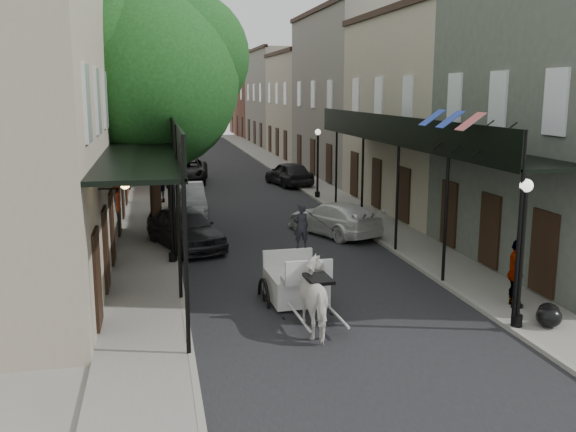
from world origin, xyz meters
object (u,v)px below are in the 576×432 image
pedestrian_walking (183,209)px  car_left_mid (187,200)px  horse (320,297)px  pedestrian_sidewalk_left (160,185)px  car_left_near (185,228)px  tree_near (161,75)px  lamppost_right_far (318,162)px  tree_far (158,91)px  lamppost_right_near (522,251)px  car_left_far (186,171)px  car_right_near (334,218)px  pedestrian_sidewalk_right (516,273)px  car_right_far (289,174)px  carriage (292,259)px  lamppost_left (171,206)px

pedestrian_walking → car_left_mid: size_ratio=0.39×
horse → pedestrian_sidewalk_left: 19.35m
car_left_near → pedestrian_walking: bearing=69.7°
horse → pedestrian_walking: size_ratio=1.13×
tree_near → horse: (3.48, -11.18, -5.61)m
horse → lamppost_right_far: bearing=-106.6°
horse → car_left_mid: size_ratio=0.44×
tree_far → lamppost_right_near: size_ratio=2.32×
car_left_far → car_right_near: size_ratio=1.19×
pedestrian_sidewalk_right → car_right_far: bearing=23.2°
carriage → lamppost_left: bearing=125.0°
lamppost_right_near → tree_near: bearing=124.3°
lamppost_right_far → carriage: lamppost_right_far is taller
lamppost_right_near → lamppost_right_far: bearing=90.0°
lamppost_right_far → pedestrian_sidewalk_left: bearing=179.9°
car_right_near → lamppost_left: bearing=3.3°
carriage → pedestrian_sidewalk_left: 16.66m
lamppost_left → pedestrian_walking: size_ratio=2.02×
car_left_mid → pedestrian_sidewalk_right: bearing=-62.3°
pedestrian_sidewalk_left → car_left_mid: (1.18, -3.36, -0.26)m
car_left_mid → car_right_far: size_ratio=1.05×
lamppost_left → pedestrian_sidewalk_left: size_ratio=2.02×
car_right_near → car_right_far: car_right_far is taller
lamppost_left → pedestrian_sidewalk_left: bearing=91.2°
car_left_mid → car_left_far: car_left_mid is taller
car_right_far → car_left_near: bearing=53.1°
pedestrian_walking → car_left_near: size_ratio=0.40×
lamppost_right_near → car_left_near: (-7.66, 10.25, -1.27)m
lamppost_right_far → car_right_far: bearing=95.4°
pedestrian_sidewalk_left → tree_near: bearing=49.9°
car_right_near → tree_far: bearing=-88.8°
carriage → horse: bearing=-90.0°
carriage → car_left_far: size_ratio=0.53×
lamppost_left → car_left_mid: lamppost_left is taller
lamppost_right_far → pedestrian_sidewalk_right: bearing=-87.7°
lamppost_right_near → car_left_far: lamppost_right_near is taller
carriage → car_left_near: bearing=110.3°
tree_far → carriage: (3.41, -22.45, -4.70)m
lamppost_right_far → pedestrian_sidewalk_left: lamppost_right_far is taller
carriage → car_left_near: (-2.72, 6.52, -0.36)m
horse → car_left_near: horse is taller
tree_far → horse: bearing=-82.0°
car_left_far → car_left_mid: bearing=-86.4°
car_right_far → lamppost_right_near: bearing=79.7°
lamppost_right_near → carriage: (-4.93, 3.73, -0.91)m
car_left_near → pedestrian_sidewalk_right: bearing=-65.8°
tree_far → lamppost_right_far: (8.35, -6.18, -3.79)m
horse → pedestrian_walking: bearing=-79.8°
tree_near → tree_far: (-0.05, 14.00, -0.65)m
pedestrian_walking → car_left_mid: pedestrian_walking is taller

